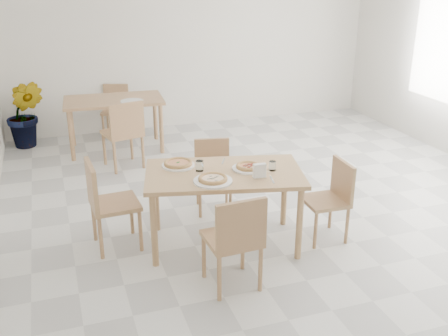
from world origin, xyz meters
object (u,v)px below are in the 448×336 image
object	(u,v)px
chair_south	(236,236)
second_table	(114,105)
pizza_margherita	(178,163)
plate_pepperoni	(248,168)
main_table	(224,180)
potted_plant	(26,114)
tumbler_b	(272,166)
chair_back_s	(124,130)
plate_margherita	(178,165)
chair_west	(106,199)
chair_east	(332,195)
chair_back_n	(116,106)
tumbler_a	(199,166)
pizza_mushroom	(213,179)
pizza_pepperoni	(248,166)
plate_empty	(132,101)
plate_mushroom	(213,181)
chair_north	(213,170)

from	to	relation	value
chair_south	second_table	distance (m)	3.87
pizza_margherita	second_table	size ratio (longest dim) A/B	0.22
plate_pepperoni	pizza_margherita	world-z (taller)	pizza_margherita
main_table	potted_plant	bearing A→B (deg)	129.81
chair_south	tumbler_b	bearing A→B (deg)	-135.59
chair_back_s	second_table	bearing A→B (deg)	-102.10
plate_margherita	chair_back_s	xyz separation A→B (m)	(-0.22, 2.01, -0.23)
chair_west	plate_pepperoni	size ratio (longest dim) A/B	2.96
potted_plant	chair_east	bearing A→B (deg)	-53.46
plate_margherita	chair_back_n	size ratio (longest dim) A/B	0.40
tumbler_a	tumbler_b	distance (m)	0.68
plate_margherita	pizza_margherita	bearing A→B (deg)	90.00
tumbler_b	chair_east	bearing A→B (deg)	-10.71
tumbler_a	chair_back_s	size ratio (longest dim) A/B	0.11
plate_pepperoni	pizza_mushroom	xyz separation A→B (m)	(-0.40, -0.18, 0.02)
pizza_pepperoni	potted_plant	world-z (taller)	potted_plant
tumbler_a	potted_plant	bearing A→B (deg)	114.48
plate_margherita	plate_pepperoni	size ratio (longest dim) A/B	1.06
chair_west	chair_back_n	distance (m)	3.56
plate_empty	second_table	bearing A→B (deg)	130.94
pizza_pepperoni	tumbler_a	world-z (taller)	tumbler_a
chair_back_s	potted_plant	xyz separation A→B (m)	(-1.22, 1.34, -0.03)
plate_margherita	second_table	bearing A→B (deg)	94.74
plate_mushroom	plate_pepperoni	bearing A→B (deg)	23.95
chair_south	potted_plant	world-z (taller)	potted_plant
chair_north	chair_back_n	size ratio (longest dim) A/B	0.98
plate_margherita	chair_back_n	world-z (taller)	chair_back_n
pizza_margherita	pizza_mushroom	distance (m)	0.51
tumbler_a	potted_plant	size ratio (longest dim) A/B	0.10
plate_margherita	chair_east	bearing A→B (deg)	-19.32
chair_east	pizza_margherita	world-z (taller)	pizza_margherita
main_table	plate_mushroom	distance (m)	0.27
second_table	tumbler_a	bearing A→B (deg)	-78.48
chair_east	pizza_pepperoni	distance (m)	0.89
second_table	chair_back_s	xyz separation A→B (m)	(0.01, -0.81, -0.13)
plate_pepperoni	plate_margherita	bearing A→B (deg)	154.24
chair_back_n	potted_plant	distance (m)	1.33
chair_east	chair_north	bearing A→B (deg)	-137.23
chair_east	second_table	world-z (taller)	chair_east
chair_east	chair_back_s	bearing A→B (deg)	-145.40
chair_north	pizza_margherita	xyz separation A→B (m)	(-0.51, -0.53, 0.33)
plate_pepperoni	pizza_pepperoni	world-z (taller)	pizza_pepperoni
plate_pepperoni	chair_back_s	bearing A→B (deg)	109.60
chair_west	pizza_mushroom	xyz separation A→B (m)	(0.90, -0.48, 0.28)
chair_back_n	potted_plant	bearing A→B (deg)	-154.27
main_table	plate_margherita	world-z (taller)	plate_margherita
tumbler_a	plate_empty	bearing A→B (deg)	93.63
plate_mushroom	tumbler_a	bearing A→B (deg)	97.39
chair_west	plate_margherita	size ratio (longest dim) A/B	2.79
plate_margherita	chair_west	bearing A→B (deg)	179.26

